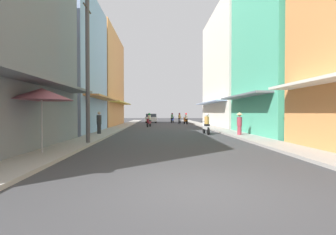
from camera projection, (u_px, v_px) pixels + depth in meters
The scene contains 17 objects.
ground_plane at pixel (166, 129), 24.30m from camera, with size 102.09×102.09×0.00m, color #38383A.
sidewalk_left at pixel (116, 129), 24.09m from camera, with size 1.63×54.40×0.12m, color #9E9991.
sidewalk_right at pixel (216, 128), 24.50m from camera, with size 1.63×54.40×0.12m, color #9E9991.
building_left_mid at pixel (58, 66), 19.71m from camera, with size 7.05×8.23×10.65m.
building_left_far at pixel (93, 81), 30.12m from camera, with size 7.05×11.56×11.02m.
building_right_mid at pixel (291, 12), 17.82m from camera, with size 7.05×8.62×17.64m.
building_right_far at pixel (238, 70), 29.49m from camera, with size 7.05×13.36×13.43m.
motorbike_maroon at pixel (149, 121), 28.16m from camera, with size 0.61×1.79×1.58m.
motorbike_white at pixel (206, 125), 18.69m from camera, with size 0.55×1.81×1.58m.
motorbike_orange at pixel (186, 119), 35.19m from camera, with size 0.60×1.80×1.58m.
motorbike_silver at pixel (180, 119), 37.81m from camera, with size 0.64×1.78×1.58m.
motorbike_blue at pixel (172, 118), 39.74m from camera, with size 0.68×1.77×1.58m.
parked_car at pixel (151, 118), 40.29m from camera, with size 1.92×4.17×1.45m.
pedestrian_crossing at pixel (239, 123), 16.85m from camera, with size 0.44×0.44×1.64m.
pedestrian_midway at pixel (99, 123), 17.73m from camera, with size 0.34×0.34×1.69m.
vendor_umbrella at pixel (42, 94), 9.19m from camera, with size 2.23×2.23×2.52m.
utility_pole at pixel (88, 69), 12.38m from camera, with size 0.20×1.20×7.37m.
Camera 1 is at (-0.85, -5.06, 1.61)m, focal length 26.67 mm.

